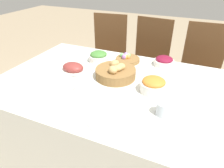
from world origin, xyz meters
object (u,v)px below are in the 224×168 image
object	(u,v)px
green_salad_bowl	(99,57)
dinner_plate	(111,119)
chair_far_center	(148,61)
ham_platter	(73,68)
knife	(137,127)
spoon	(143,129)
drinking_cup	(163,109)
fork	(86,113)
chair_far_right	(200,69)
butter_dish	(84,88)
bread_basket	(116,72)
beet_salad_bowl	(164,61)
chair_far_left	(108,54)
egg_basket	(127,59)
carrot_bowl	(154,85)

from	to	relation	value
green_salad_bowl	dinner_plate	size ratio (longest dim) A/B	0.66
chair_far_center	ham_platter	bearing A→B (deg)	-108.62
knife	spoon	size ratio (longest dim) A/B	1.00
ham_platter	drinking_cup	world-z (taller)	drinking_cup
green_salad_bowl	fork	xyz separation A→B (m)	(0.27, -0.70, -0.04)
chair_far_right	butter_dish	distance (m)	1.38
chair_far_center	spoon	world-z (taller)	chair_far_center
bread_basket	beet_salad_bowl	bearing A→B (deg)	50.46
bread_basket	butter_dish	distance (m)	0.29
knife	butter_dish	distance (m)	0.51
bread_basket	chair_far_left	bearing A→B (deg)	118.38
knife	spoon	xyz separation A→B (m)	(0.03, 0.00, 0.00)
drinking_cup	butter_dish	distance (m)	0.57
egg_basket	fork	world-z (taller)	egg_basket
fork	chair_far_left	bearing A→B (deg)	109.29
chair_far_center	knife	size ratio (longest dim) A/B	5.39
green_salad_bowl	carrot_bowl	bearing A→B (deg)	-27.73
fork	chair_far_center	bearing A→B (deg)	87.90
chair_far_center	fork	size ratio (longest dim) A/B	5.39
chair_far_right	bread_basket	size ratio (longest dim) A/B	3.16
green_salad_bowl	beet_salad_bowl	xyz separation A→B (m)	(0.57, 0.15, -0.01)
chair_far_right	bread_basket	distance (m)	1.10
chair_far_left	green_salad_bowl	distance (m)	0.72
beet_salad_bowl	dinner_plate	bearing A→B (deg)	-98.96
beet_salad_bowl	fork	size ratio (longest dim) A/B	0.94
green_salad_bowl	egg_basket	bearing A→B (deg)	21.81
fork	butter_dish	world-z (taller)	butter_dish
ham_platter	knife	world-z (taller)	ham_platter
drinking_cup	knife	bearing A→B (deg)	-121.17
chair_far_center	ham_platter	distance (m)	1.03
bread_basket	carrot_bowl	bearing A→B (deg)	-14.69
chair_far_left	ham_platter	world-z (taller)	chair_far_left
drinking_cup	green_salad_bowl	bearing A→B (deg)	142.25
egg_basket	drinking_cup	world-z (taller)	drinking_cup
knife	chair_far_left	bearing A→B (deg)	120.38
green_salad_bowl	carrot_bowl	size ratio (longest dim) A/B	0.96
chair_far_right	fork	xyz separation A→B (m)	(-0.62, -1.35, 0.21)
chair_far_right	fork	distance (m)	1.50
fork	chair_far_right	bearing A→B (deg)	65.06
beet_salad_bowl	spoon	world-z (taller)	beet_salad_bowl
carrot_bowl	dinner_plate	bearing A→B (deg)	-110.43
chair_far_center	chair_far_right	bearing A→B (deg)	6.26
egg_basket	dinner_plate	world-z (taller)	egg_basket
green_salad_bowl	carrot_bowl	xyz separation A→B (m)	(0.58, -0.30, 0.01)
knife	drinking_cup	world-z (taller)	drinking_cup
egg_basket	fork	size ratio (longest dim) A/B	1.17
chair_far_right	chair_far_left	size ratio (longest dim) A/B	1.00
bread_basket	ham_platter	bearing A→B (deg)	-173.62
beet_salad_bowl	fork	distance (m)	0.90
dinner_plate	chair_far_right	bearing A→B (deg)	71.20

